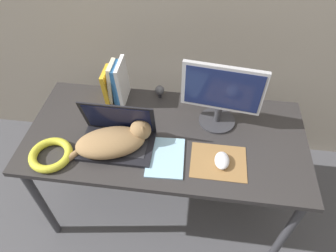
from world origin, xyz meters
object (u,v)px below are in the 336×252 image
cat (115,141)px  computer_mouse (222,160)px  external_monitor (221,95)px  notepad (165,157)px  laptop (117,137)px  cable_coil (51,155)px  webcam (160,90)px  book_row (116,83)px

cat → computer_mouse: bearing=-3.0°
external_monitor → notepad: (-0.24, -0.28, -0.18)m
notepad → computer_mouse: bearing=0.6°
laptop → external_monitor: 0.55m
external_monitor → notepad: size_ratio=1.60×
external_monitor → cable_coil: size_ratio=1.93×
computer_mouse → notepad: computer_mouse is taller
notepad → webcam: (-0.09, 0.43, 0.05)m
webcam → cable_coil: bearing=-132.1°
cat → webcam: size_ratio=5.30×
computer_mouse → webcam: bearing=129.8°
laptop → book_row: size_ratio=1.47×
notepad → webcam: webcam is taller
computer_mouse → cat: bearing=177.0°
laptop → webcam: bearing=67.5°
book_row → webcam: 0.25m
book_row → cable_coil: bearing=-114.8°
cat → notepad: (0.25, -0.03, -0.05)m
cat → cable_coil: (-0.29, -0.10, -0.04)m
computer_mouse → webcam: size_ratio=1.32×
cable_coil → notepad: (0.54, 0.07, -0.02)m
cat → book_row: 0.38m
book_row → notepad: book_row is taller
external_monitor → webcam: 0.39m
computer_mouse → webcam: webcam is taller
external_monitor → book_row: 0.59m
book_row → notepad: size_ratio=0.98×
cable_coil → computer_mouse: bearing=5.0°
cable_coil → cat: bearing=18.3°
external_monitor → laptop: bearing=-155.9°
cable_coil → notepad: cable_coil is taller
webcam → notepad: bearing=-78.1°
cat → notepad: cat is taller
cat → external_monitor: (0.49, 0.25, 0.13)m
external_monitor → webcam: (-0.33, 0.16, -0.14)m
computer_mouse → book_row: book_row is taller
book_row → laptop: bearing=-75.8°
cat → cable_coil: 0.31m
cat → book_row: (-0.08, 0.37, 0.06)m
external_monitor → webcam: bearing=154.9°
external_monitor → computer_mouse: (0.03, -0.28, -0.17)m
cat → computer_mouse: 0.52m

